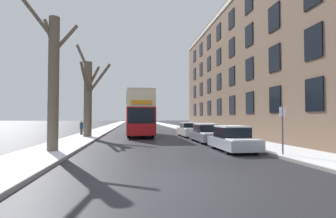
# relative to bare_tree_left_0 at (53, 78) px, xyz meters

# --- Properties ---
(ground_plane) EXTENTS (320.00, 320.00, 0.00)m
(ground_plane) POSITION_rel_bare_tree_left_0_xyz_m (6.00, -6.76, -3.93)
(ground_plane) COLOR #28282D
(sidewalk_left) EXTENTS (2.96, 130.00, 0.16)m
(sidewalk_left) POSITION_rel_bare_tree_left_0_xyz_m (-0.27, 46.24, -3.85)
(sidewalk_left) COLOR gray
(sidewalk_left) RESTS_ON ground
(sidewalk_right) EXTENTS (2.96, 130.00, 0.16)m
(sidewalk_right) POSITION_rel_bare_tree_left_0_xyz_m (12.27, 46.24, -3.85)
(sidewalk_right) COLOR gray
(sidewalk_right) RESTS_ON ground
(terrace_facade_right) EXTENTS (9.10, 35.23, 14.06)m
(terrace_facade_right) POSITION_rel_bare_tree_left_0_xyz_m (18.25, 11.99, 3.10)
(terrace_facade_right) COLOR #7A604C
(terrace_facade_right) RESTS_ON ground
(bare_tree_left_0) EXTENTS (3.05, 1.92, 8.55)m
(bare_tree_left_0) POSITION_rel_bare_tree_left_0_xyz_m (0.00, 0.00, 0.00)
(bare_tree_left_0) COLOR brown
(bare_tree_left_0) RESTS_ON ground
(bare_tree_left_1) EXTENTS (3.39, 3.42, 8.73)m
(bare_tree_left_1) POSITION_rel_bare_tree_left_0_xyz_m (0.12, 10.23, -0.03)
(bare_tree_left_1) COLOR brown
(bare_tree_left_1) RESTS_ON ground
(double_decker_bus) EXTENTS (2.54, 10.28, 4.41)m
(double_decker_bus) POSITION_rel_bare_tree_left_0_xyz_m (4.88, 13.02, -1.44)
(double_decker_bus) COLOR red
(double_decker_bus) RESTS_ON ground
(parked_car_0) EXTENTS (1.74, 4.06, 1.41)m
(parked_car_0) POSITION_rel_bare_tree_left_0_xyz_m (9.73, -0.16, -3.29)
(parked_car_0) COLOR #9EA3AD
(parked_car_0) RESTS_ON ground
(parked_car_1) EXTENTS (1.69, 4.57, 1.42)m
(parked_car_1) POSITION_rel_bare_tree_left_0_xyz_m (9.73, 5.14, -3.28)
(parked_car_1) COLOR slate
(parked_car_1) RESTS_ON ground
(parked_car_2) EXTENTS (1.83, 4.57, 1.41)m
(parked_car_2) POSITION_rel_bare_tree_left_0_xyz_m (9.73, 10.94, -3.28)
(parked_car_2) COLOR silver
(parked_car_2) RESTS_ON ground
(pedestrian_left_sidewalk) EXTENTS (0.34, 0.34, 1.57)m
(pedestrian_left_sidewalk) POSITION_rel_bare_tree_left_0_xyz_m (-0.99, 13.20, -3.07)
(pedestrian_left_sidewalk) COLOR #4C4742
(pedestrian_left_sidewalk) RESTS_ON ground
(street_sign_post) EXTENTS (0.32, 0.07, 2.40)m
(street_sign_post) POSITION_rel_bare_tree_left_0_xyz_m (11.09, -2.90, -2.55)
(street_sign_post) COLOR #4C4F54
(street_sign_post) RESTS_ON ground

